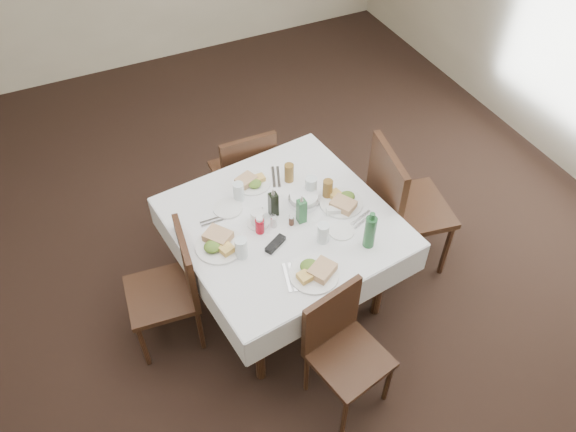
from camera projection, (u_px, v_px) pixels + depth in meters
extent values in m
plane|color=black|center=(256.00, 305.00, 3.91)|extent=(7.00, 7.00, 0.00)
cylinder|color=black|center=(259.00, 345.00, 3.28)|extent=(0.06, 0.06, 0.72)
cylinder|color=black|center=(192.00, 246.00, 3.81)|extent=(0.06, 0.06, 0.72)
cylinder|color=black|center=(381.00, 279.00, 3.62)|extent=(0.06, 0.06, 0.72)
cylinder|color=black|center=(303.00, 196.00, 4.15)|extent=(0.06, 0.06, 0.72)
cube|color=black|center=(283.00, 223.00, 3.45)|extent=(1.27, 1.27, 0.03)
cube|color=white|center=(283.00, 221.00, 3.43)|extent=(1.39, 1.39, 0.01)
cube|color=white|center=(236.00, 176.00, 3.88)|extent=(1.24, 0.16, 0.22)
cube|color=white|center=(343.00, 302.00, 3.14)|extent=(1.24, 0.16, 0.22)
cube|color=white|center=(363.00, 196.00, 3.74)|extent=(0.16, 1.24, 0.22)
cube|color=white|center=(193.00, 275.00, 3.28)|extent=(0.16, 1.24, 0.22)
cube|color=black|center=(242.00, 172.00, 4.25)|extent=(0.42, 0.42, 0.04)
cube|color=black|center=(249.00, 164.00, 3.97)|extent=(0.41, 0.05, 0.45)
cylinder|color=black|center=(256.00, 172.00, 4.56)|extent=(0.03, 0.03, 0.42)
cylinder|color=black|center=(273.00, 200.00, 4.34)|extent=(0.03, 0.03, 0.42)
cylinder|color=black|center=(215.00, 184.00, 4.46)|extent=(0.03, 0.03, 0.42)
cylinder|color=black|center=(230.00, 214.00, 4.24)|extent=(0.03, 0.03, 0.42)
cube|color=black|center=(350.00, 359.00, 3.17)|extent=(0.47, 0.47, 0.04)
cube|color=black|center=(331.00, 317.00, 3.11)|extent=(0.39, 0.12, 0.43)
cylinder|color=black|center=(345.00, 416.00, 3.15)|extent=(0.03, 0.03, 0.40)
cylinder|color=black|center=(306.00, 372.00, 3.33)|extent=(0.03, 0.03, 0.40)
cylinder|color=black|center=(388.00, 382.00, 3.29)|extent=(0.03, 0.03, 0.40)
cylinder|color=black|center=(349.00, 341.00, 3.48)|extent=(0.03, 0.03, 0.40)
cube|color=black|center=(412.00, 209.00, 3.86)|extent=(0.57, 0.57, 0.04)
cube|color=black|center=(386.00, 186.00, 3.63)|extent=(0.13, 0.49, 0.54)
cylinder|color=black|center=(446.00, 249.00, 3.94)|extent=(0.04, 0.04, 0.50)
cylinder|color=black|center=(390.00, 261.00, 3.86)|extent=(0.04, 0.04, 0.50)
cylinder|color=black|center=(421.00, 208.00, 4.22)|extent=(0.04, 0.04, 0.50)
cylinder|color=black|center=(368.00, 218.00, 4.14)|extent=(0.04, 0.04, 0.50)
cube|color=black|center=(161.00, 295.00, 3.45)|extent=(0.46, 0.46, 0.04)
cube|color=black|center=(187.00, 264.00, 3.34)|extent=(0.08, 0.42, 0.45)
cylinder|color=black|center=(135.00, 300.00, 3.68)|extent=(0.03, 0.03, 0.42)
cylinder|color=black|center=(188.00, 286.00, 3.76)|extent=(0.03, 0.03, 0.42)
cylinder|color=black|center=(143.00, 345.00, 3.45)|extent=(0.03, 0.03, 0.42)
cylinder|color=black|center=(200.00, 329.00, 3.53)|extent=(0.03, 0.03, 0.42)
cylinder|color=white|center=(252.00, 183.00, 3.65)|extent=(0.24, 0.24, 0.01)
cube|color=tan|center=(246.00, 180.00, 3.63)|extent=(0.15, 0.14, 0.04)
cube|color=#ECA24F|center=(258.00, 178.00, 3.65)|extent=(0.08, 0.06, 0.03)
ellipsoid|color=#41701C|center=(255.00, 184.00, 3.61)|extent=(0.09, 0.08, 0.04)
cylinder|color=white|center=(314.00, 274.00, 3.13)|extent=(0.28, 0.28, 0.01)
cube|color=tan|center=(322.00, 270.00, 3.11)|extent=(0.18, 0.17, 0.05)
cube|color=#ECA24F|center=(306.00, 276.00, 3.09)|extent=(0.10, 0.09, 0.04)
ellipsoid|color=#41701C|center=(309.00, 266.00, 3.13)|extent=(0.10, 0.09, 0.05)
cylinder|color=white|center=(341.00, 203.00, 3.52)|extent=(0.27, 0.27, 0.01)
cube|color=tan|center=(343.00, 205.00, 3.47)|extent=(0.17, 0.18, 0.05)
cube|color=#ECA24F|center=(336.00, 196.00, 3.53)|extent=(0.09, 0.10, 0.04)
ellipsoid|color=#41701C|center=(347.00, 196.00, 3.52)|extent=(0.10, 0.09, 0.05)
cylinder|color=white|center=(220.00, 246.00, 3.27)|extent=(0.29, 0.29, 0.02)
cube|color=tan|center=(218.00, 236.00, 3.28)|extent=(0.18, 0.19, 0.05)
cube|color=#ECA24F|center=(225.00, 248.00, 3.23)|extent=(0.10, 0.11, 0.04)
ellipsoid|color=#41701C|center=(213.00, 246.00, 3.23)|extent=(0.11, 0.10, 0.05)
cylinder|color=white|center=(228.00, 208.00, 3.49)|extent=(0.18, 0.18, 0.01)
cylinder|color=white|center=(341.00, 231.00, 3.36)|extent=(0.16, 0.16, 0.01)
cylinder|color=silver|center=(239.00, 191.00, 3.51)|extent=(0.07, 0.07, 0.13)
cylinder|color=silver|center=(323.00, 233.00, 3.26)|extent=(0.07, 0.07, 0.13)
cylinder|color=silver|center=(311.00, 187.00, 3.53)|extent=(0.08, 0.08, 0.14)
cylinder|color=silver|center=(241.00, 248.00, 3.18)|extent=(0.07, 0.07, 0.13)
cylinder|color=brown|center=(289.00, 173.00, 3.63)|extent=(0.06, 0.06, 0.13)
cylinder|color=brown|center=(328.00, 189.00, 3.52)|extent=(0.06, 0.06, 0.13)
cylinder|color=silver|center=(304.00, 201.00, 3.52)|extent=(0.20, 0.20, 0.04)
cylinder|color=white|center=(304.00, 198.00, 3.50)|extent=(0.18, 0.18, 0.04)
cube|color=black|center=(273.00, 205.00, 3.40)|extent=(0.05, 0.05, 0.17)
cone|color=silver|center=(273.00, 192.00, 3.33)|extent=(0.03, 0.03, 0.05)
cube|color=#276233|center=(302.00, 211.00, 3.37)|extent=(0.05, 0.05, 0.17)
cone|color=silver|center=(302.00, 198.00, 3.29)|extent=(0.03, 0.03, 0.05)
cylinder|color=#AB0B1C|center=(260.00, 226.00, 3.33)|extent=(0.05, 0.05, 0.10)
cylinder|color=white|center=(259.00, 219.00, 3.28)|extent=(0.04, 0.04, 0.02)
cylinder|color=white|center=(273.00, 222.00, 3.37)|extent=(0.04, 0.04, 0.07)
cylinder|color=silver|center=(273.00, 217.00, 3.34)|extent=(0.04, 0.04, 0.01)
cylinder|color=#44281B|center=(291.00, 221.00, 3.38)|extent=(0.03, 0.03, 0.06)
cylinder|color=silver|center=(291.00, 217.00, 3.36)|extent=(0.03, 0.03, 0.01)
cylinder|color=white|center=(258.00, 223.00, 3.40)|extent=(0.14, 0.14, 0.01)
cylinder|color=white|center=(258.00, 217.00, 3.37)|extent=(0.08, 0.08, 0.09)
cylinder|color=black|center=(257.00, 214.00, 3.35)|extent=(0.07, 0.07, 0.01)
torus|color=white|center=(261.00, 211.00, 3.40)|extent=(0.05, 0.05, 0.06)
cube|color=black|center=(275.00, 244.00, 3.27)|extent=(0.15, 0.11, 0.03)
cylinder|color=#276233|center=(370.00, 232.00, 3.21)|extent=(0.07, 0.07, 0.22)
cylinder|color=#276233|center=(372.00, 216.00, 3.12)|extent=(0.03, 0.03, 0.04)
cube|color=white|center=(333.00, 211.00, 3.45)|extent=(0.10, 0.08, 0.04)
cube|color=pink|center=(333.00, 210.00, 3.45)|extent=(0.07, 0.06, 0.02)
cube|color=silver|center=(274.00, 177.00, 3.69)|extent=(0.09, 0.20, 0.01)
cube|color=silver|center=(278.00, 177.00, 3.70)|extent=(0.09, 0.20, 0.01)
cube|color=silver|center=(293.00, 277.00, 3.12)|extent=(0.07, 0.20, 0.01)
cube|color=silver|center=(287.00, 278.00, 3.11)|extent=(0.07, 0.20, 0.01)
cube|color=silver|center=(363.00, 221.00, 3.41)|extent=(0.19, 0.08, 0.01)
cube|color=silver|center=(359.00, 219.00, 3.43)|extent=(0.19, 0.08, 0.01)
cube|color=silver|center=(215.00, 219.00, 3.43)|extent=(0.19, 0.02, 0.01)
cube|color=silver|center=(216.00, 222.00, 3.41)|extent=(0.19, 0.02, 0.01)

